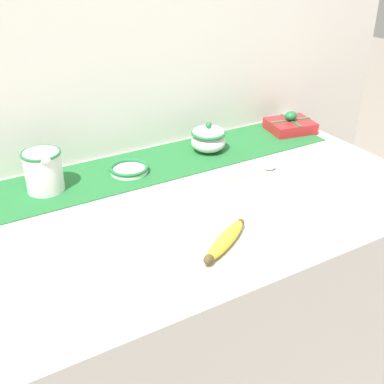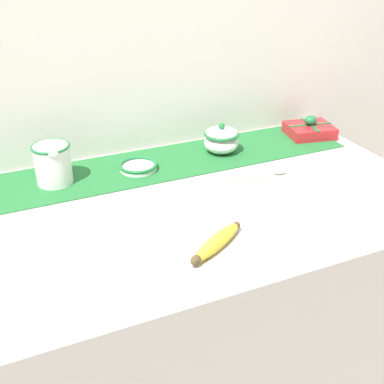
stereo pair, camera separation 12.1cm
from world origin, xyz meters
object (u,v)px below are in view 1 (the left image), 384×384
at_px(cream_pitcher, 43,170).
at_px(banana, 225,240).
at_px(small_dish, 129,169).
at_px(spoon, 265,169).
at_px(gift_box, 290,125).
at_px(sugar_bowl, 208,139).

height_order(cream_pitcher, banana, cream_pitcher).
bearing_deg(small_dish, spoon, -27.98).
relative_size(cream_pitcher, gift_box, 0.73).
height_order(cream_pitcher, small_dish, cream_pitcher).
xyz_separation_m(sugar_bowl, spoon, (0.07, -0.20, -0.04)).
bearing_deg(gift_box, sugar_bowl, -179.04).
bearing_deg(banana, small_dish, 94.54).
distance_m(cream_pitcher, sugar_bowl, 0.52).
bearing_deg(spoon, small_dish, 152.73).
xyz_separation_m(sugar_bowl, small_dish, (-0.28, -0.01, -0.03)).
distance_m(banana, spoon, 0.42).
relative_size(sugar_bowl, gift_box, 0.65).
distance_m(banana, gift_box, 0.76).
xyz_separation_m(sugar_bowl, gift_box, (0.35, 0.01, -0.02)).
relative_size(sugar_bowl, spoon, 0.58).
bearing_deg(gift_box, spoon, -142.28).
bearing_deg(spoon, gift_box, 38.43).
bearing_deg(sugar_bowl, gift_box, 0.96).
distance_m(cream_pitcher, gift_box, 0.87).
distance_m(sugar_bowl, banana, 0.53).
height_order(cream_pitcher, gift_box, cream_pitcher).
bearing_deg(banana, gift_box, 38.70).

